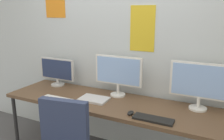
% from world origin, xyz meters
% --- Properties ---
extents(wall_back, '(4.89, 0.11, 2.60)m').
position_xyz_m(wall_back, '(-0.00, 1.02, 1.30)').
color(wall_back, silver).
rests_on(wall_back, ground_plane).
extents(desk, '(2.49, 0.68, 0.74)m').
position_xyz_m(desk, '(0.00, 0.60, 0.69)').
color(desk, brown).
rests_on(desk, ground_plane).
extents(monitor_left, '(0.53, 0.18, 0.37)m').
position_xyz_m(monitor_left, '(-0.90, 0.81, 0.94)').
color(monitor_left, silver).
rests_on(monitor_left, desk).
extents(monitor_center, '(0.58, 0.18, 0.48)m').
position_xyz_m(monitor_center, '(0.00, 0.81, 1.02)').
color(monitor_center, silver).
rests_on(monitor_center, desk).
extents(monitor_right, '(0.60, 0.18, 0.48)m').
position_xyz_m(monitor_right, '(0.90, 0.81, 1.02)').
color(monitor_right, silver).
rests_on(monitor_right, desk).
extents(keyboard_left, '(0.38, 0.13, 0.02)m').
position_xyz_m(keyboard_left, '(-0.56, 0.37, 0.75)').
color(keyboard_left, silver).
rests_on(keyboard_left, desk).
extents(keyboard_right, '(0.37, 0.13, 0.02)m').
position_xyz_m(keyboard_right, '(0.56, 0.37, 0.75)').
color(keyboard_right, black).
rests_on(keyboard_right, desk).
extents(computer_mouse, '(0.06, 0.10, 0.03)m').
position_xyz_m(computer_mouse, '(0.33, 0.39, 0.76)').
color(computer_mouse, black).
rests_on(computer_mouse, desk).
extents(laptop_closed, '(0.33, 0.23, 0.02)m').
position_xyz_m(laptop_closed, '(-0.18, 0.56, 0.75)').
color(laptop_closed, silver).
rests_on(laptop_closed, desk).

